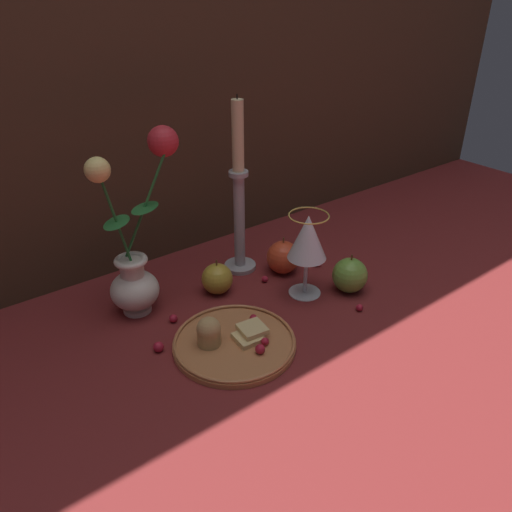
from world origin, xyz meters
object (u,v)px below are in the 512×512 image
object	(u,v)px
candlestick	(239,203)
apple_near_glass	(283,257)
apple_beside_vase	(217,279)
apple_at_table_edge	(350,275)
vase	(137,255)
wine_glass	(308,240)
plate_with_pastries	(232,340)

from	to	relation	value
candlestick	apple_near_glass	bearing A→B (deg)	-46.88
apple_beside_vase	apple_at_table_edge	bearing A→B (deg)	-35.66
apple_at_table_edge	vase	bearing A→B (deg)	151.36
vase	wine_glass	size ratio (longest dim) A/B	1.94
wine_glass	apple_at_table_edge	bearing A→B (deg)	-31.06
vase	wine_glass	world-z (taller)	vase
plate_with_pastries	wine_glass	world-z (taller)	wine_glass
apple_beside_vase	apple_near_glass	bearing A→B (deg)	-6.38
candlestick	vase	bearing A→B (deg)	-177.70
vase	apple_at_table_edge	world-z (taller)	vase
wine_glass	apple_near_glass	distance (m)	0.13
vase	candlestick	size ratio (longest dim) A/B	0.91
wine_glass	apple_at_table_edge	xyz separation A→B (m)	(0.08, -0.05, -0.09)
vase	apple_near_glass	world-z (taller)	vase
wine_glass	apple_beside_vase	world-z (taller)	wine_glass
plate_with_pastries	apple_near_glass	distance (m)	0.28
vase	candlestick	xyz separation A→B (m)	(0.25, 0.01, 0.04)
candlestick	apple_beside_vase	bearing A→B (deg)	-150.93
vase	wine_glass	bearing A→B (deg)	-27.96
apple_beside_vase	apple_near_glass	size ratio (longest dim) A/B	0.90
plate_with_pastries	apple_near_glass	bearing A→B (deg)	31.33
apple_beside_vase	apple_near_glass	world-z (taller)	apple_near_glass
apple_at_table_edge	candlestick	bearing A→B (deg)	120.99
vase	wine_glass	distance (m)	0.34
candlestick	apple_beside_vase	xyz separation A→B (m)	(-0.10, -0.05, -0.13)
apple_beside_vase	apple_at_table_edge	xyz separation A→B (m)	(0.23, -0.16, 0.00)
candlestick	apple_near_glass	distance (m)	0.16
candlestick	apple_near_glass	world-z (taller)	candlestick
plate_with_pastries	wine_glass	distance (m)	0.26
plate_with_pastries	apple_at_table_edge	distance (m)	0.31
plate_with_pastries	candlestick	world-z (taller)	candlestick
candlestick	apple_beside_vase	distance (m)	0.17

